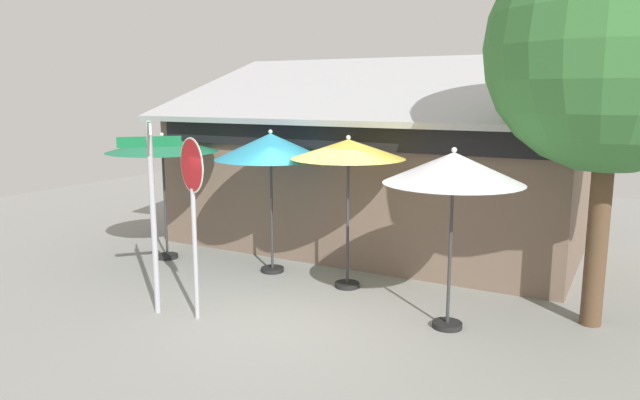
{
  "coord_description": "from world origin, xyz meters",
  "views": [
    {
      "loc": [
        4.59,
        -7.56,
        3.41
      ],
      "look_at": [
        -0.2,
        1.2,
        1.6
      ],
      "focal_mm": 33.15,
      "sensor_mm": 36.0,
      "label": 1
    }
  ],
  "objects_px": {
    "street_sign_post": "(152,196)",
    "patio_umbrella_mustard_right": "(348,151)",
    "stop_sign": "(193,193)",
    "patio_umbrella_teal_center": "(271,147)",
    "patio_umbrella_forest_green_left": "(162,145)",
    "shade_tree": "(626,52)",
    "patio_umbrella_ivory_far_right": "(453,170)"
  },
  "relations": [
    {
      "from": "street_sign_post",
      "to": "patio_umbrella_mustard_right",
      "type": "bearing_deg",
      "value": 50.88
    },
    {
      "from": "stop_sign",
      "to": "patio_umbrella_teal_center",
      "type": "relative_size",
      "value": 1.01
    },
    {
      "from": "patio_umbrella_forest_green_left",
      "to": "patio_umbrella_teal_center",
      "type": "bearing_deg",
      "value": 6.18
    },
    {
      "from": "street_sign_post",
      "to": "shade_tree",
      "type": "height_order",
      "value": "shade_tree"
    },
    {
      "from": "street_sign_post",
      "to": "patio_umbrella_mustard_right",
      "type": "relative_size",
      "value": 1.11
    },
    {
      "from": "stop_sign",
      "to": "shade_tree",
      "type": "bearing_deg",
      "value": 25.14
    },
    {
      "from": "street_sign_post",
      "to": "patio_umbrella_teal_center",
      "type": "xyz_separation_m",
      "value": [
        0.39,
        2.69,
        0.55
      ]
    },
    {
      "from": "patio_umbrella_teal_center",
      "to": "patio_umbrella_mustard_right",
      "type": "height_order",
      "value": "patio_umbrella_teal_center"
    },
    {
      "from": "stop_sign",
      "to": "shade_tree",
      "type": "height_order",
      "value": "shade_tree"
    },
    {
      "from": "shade_tree",
      "to": "patio_umbrella_mustard_right",
      "type": "bearing_deg",
      "value": -178.25
    },
    {
      "from": "patio_umbrella_teal_center",
      "to": "patio_umbrella_mustard_right",
      "type": "xyz_separation_m",
      "value": [
        1.68,
        -0.14,
        0.02
      ]
    },
    {
      "from": "patio_umbrella_mustard_right",
      "to": "shade_tree",
      "type": "distance_m",
      "value": 4.39
    },
    {
      "from": "patio_umbrella_ivory_far_right",
      "to": "patio_umbrella_mustard_right",
      "type": "bearing_deg",
      "value": 155.72
    },
    {
      "from": "shade_tree",
      "to": "patio_umbrella_ivory_far_right",
      "type": "bearing_deg",
      "value": -151.7
    },
    {
      "from": "stop_sign",
      "to": "patio_umbrella_ivory_far_right",
      "type": "xyz_separation_m",
      "value": [
        3.47,
        1.49,
        0.39
      ]
    },
    {
      "from": "patio_umbrella_ivory_far_right",
      "to": "shade_tree",
      "type": "relative_size",
      "value": 0.46
    },
    {
      "from": "street_sign_post",
      "to": "stop_sign",
      "type": "height_order",
      "value": "street_sign_post"
    },
    {
      "from": "stop_sign",
      "to": "patio_umbrella_ivory_far_right",
      "type": "bearing_deg",
      "value": 23.24
    },
    {
      "from": "street_sign_post",
      "to": "patio_umbrella_ivory_far_right",
      "type": "distance_m",
      "value": 4.51
    },
    {
      "from": "patio_umbrella_forest_green_left",
      "to": "street_sign_post",
      "type": "bearing_deg",
      "value": -49.66
    },
    {
      "from": "street_sign_post",
      "to": "patio_umbrella_teal_center",
      "type": "distance_m",
      "value": 2.77
    },
    {
      "from": "street_sign_post",
      "to": "patio_umbrella_mustard_right",
      "type": "xyz_separation_m",
      "value": [
        2.07,
        2.55,
        0.57
      ]
    },
    {
      "from": "street_sign_post",
      "to": "patio_umbrella_forest_green_left",
      "type": "bearing_deg",
      "value": 130.34
    },
    {
      "from": "patio_umbrella_forest_green_left",
      "to": "shade_tree",
      "type": "bearing_deg",
      "value": 1.76
    },
    {
      "from": "street_sign_post",
      "to": "patio_umbrella_mustard_right",
      "type": "height_order",
      "value": "street_sign_post"
    },
    {
      "from": "patio_umbrella_forest_green_left",
      "to": "patio_umbrella_ivory_far_right",
      "type": "relative_size",
      "value": 0.98
    },
    {
      "from": "street_sign_post",
      "to": "shade_tree",
      "type": "xyz_separation_m",
      "value": [
        6.19,
        2.68,
        2.1
      ]
    },
    {
      "from": "patio_umbrella_mustard_right",
      "to": "patio_umbrella_teal_center",
      "type": "bearing_deg",
      "value": 175.3
    },
    {
      "from": "street_sign_post",
      "to": "shade_tree",
      "type": "distance_m",
      "value": 7.06
    },
    {
      "from": "street_sign_post",
      "to": "patio_umbrella_ivory_far_right",
      "type": "height_order",
      "value": "street_sign_post"
    },
    {
      "from": "stop_sign",
      "to": "patio_umbrella_mustard_right",
      "type": "bearing_deg",
      "value": 60.86
    },
    {
      "from": "patio_umbrella_forest_green_left",
      "to": "patio_umbrella_mustard_right",
      "type": "height_order",
      "value": "patio_umbrella_mustard_right"
    }
  ]
}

